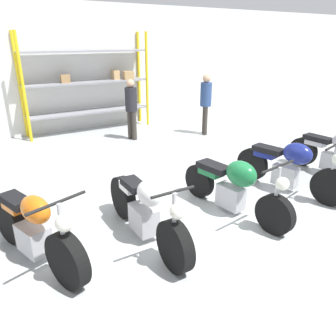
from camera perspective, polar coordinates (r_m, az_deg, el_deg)
The scene contains 9 objects.
ground_plane at distance 5.20m, azimuth 2.32°, elevation -8.59°, with size 30.00×30.00×0.00m, color #B2B7B7.
back_wall at distance 10.27m, azimuth -17.85°, elevation 16.09°, with size 30.00×0.08×3.60m.
shelving_rack at distance 10.13m, azimuth -13.51°, elevation 14.41°, with size 3.69×0.63×2.81m.
motorcycle_orange at distance 4.36m, azimuth -22.18°, elevation -9.97°, with size 0.92×1.98×1.05m.
motorcycle_white at distance 4.48m, azimuth -3.93°, elevation -7.59°, with size 0.56×2.17×1.03m.
motorcycle_green at distance 5.22m, azimuth 11.44°, elevation -3.09°, with size 0.72×2.12×1.03m.
motorcycle_blue at distance 6.24m, azimuth 20.48°, elevation 0.41°, with size 0.77×2.11×1.06m.
person_browsing at distance 9.54m, azimuth 6.59°, elevation 11.73°, with size 0.44×0.44×1.70m.
person_near_rack at distance 9.02m, azimuth -6.42°, elevation 10.87°, with size 0.39×0.39×1.62m.
Camera 1 is at (-2.52, -3.72, 2.61)m, focal length 35.00 mm.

